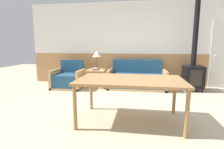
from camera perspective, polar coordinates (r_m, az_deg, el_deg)
ground_plane at (r=3.50m, az=6.39°, el=-12.52°), size 16.00×16.00×0.00m
wall_back at (r=5.87m, az=7.83°, el=9.81°), size 7.20×0.06×2.70m
couch at (r=5.41m, az=8.07°, el=-1.72°), size 1.74×0.81×0.86m
armchair at (r=5.58m, az=-13.96°, el=-1.58°), size 0.91×0.80×0.85m
side_table at (r=5.49m, az=-5.04°, el=0.73°), size 0.57×0.57×0.56m
table_lamp at (r=5.53m, az=-4.99°, el=6.58°), size 0.28×0.28×0.58m
book_stack at (r=5.38m, az=-5.43°, el=1.81°), size 0.18×0.15×0.06m
dining_table at (r=2.97m, az=5.99°, el=-2.67°), size 1.76×1.04×0.75m
wood_stove at (r=5.59m, az=25.02°, el=1.56°), size 0.52×0.56×2.54m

